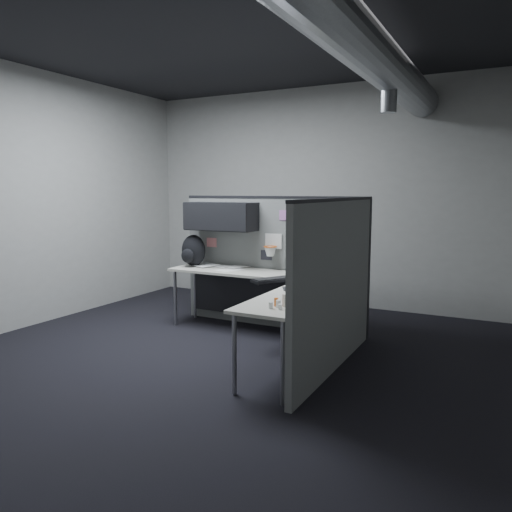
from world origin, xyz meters
The scene contains 12 objects.
room centered at (0.56, 0.00, 2.10)m, with size 5.62×5.62×3.22m.
partition_back centered at (-0.25, 1.23, 1.00)m, with size 2.44×0.42×1.63m.
partition_right centered at (1.10, 0.22, 0.82)m, with size 0.07×2.23×1.63m.
desk centered at (0.15, 0.70, 0.61)m, with size 2.31×2.11×0.73m.
monitor centered at (0.78, 0.87, 0.98)m, with size 0.55×0.55×0.48m.
keyboard centered at (0.30, 0.50, 0.75)m, with size 0.38×0.48×0.04m.
mouse centered at (0.67, 0.24, 0.75)m, with size 0.31×0.29×0.05m.
phone centered at (0.86, -0.08, 0.77)m, with size 0.28×0.29×0.10m.
bottles centered at (0.84, -0.57, 0.76)m, with size 0.12×0.14×0.07m.
cup centered at (0.90, -0.48, 0.78)m, with size 0.08×0.08×0.11m, color white.
papers centered at (-0.77, 1.17, 0.74)m, with size 0.85×0.77×0.02m.
backpack centered at (-1.08, 1.02, 0.93)m, with size 0.39×0.38×0.40m.
Camera 1 is at (2.55, -4.24, 1.70)m, focal length 35.00 mm.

